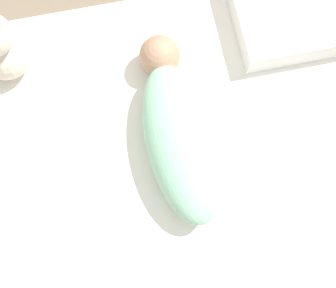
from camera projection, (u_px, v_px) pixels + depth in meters
ground_plane at (157, 163)px, 1.62m from camera, size 12.00×12.00×0.00m
bed_mattress at (156, 157)px, 1.53m from camera, size 1.36×1.07×0.19m
swaddled_baby at (178, 130)px, 1.38m from camera, size 0.22×0.60×0.15m
pillow at (292, 7)px, 1.53m from camera, size 0.38×0.37×0.09m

